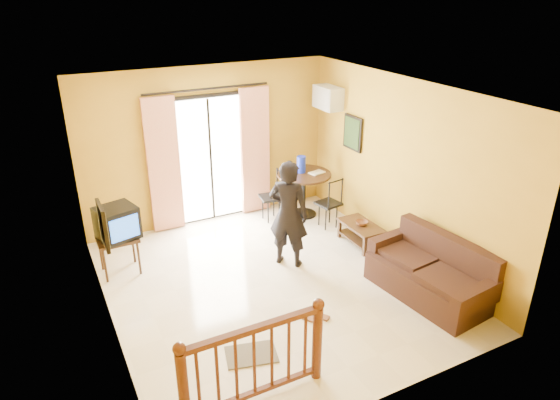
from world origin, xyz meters
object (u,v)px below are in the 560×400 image
sofa (432,274)px  dining_table (304,182)px  coffee_table (361,231)px  television (117,223)px  standing_person (288,214)px

sofa → dining_table: bearing=89.1°
coffee_table → television: bearing=165.8°
television → sofa: bearing=-49.8°
television → sofa: television is taller
dining_table → coffee_table: size_ratio=1.24×
coffee_table → standing_person: bearing=179.5°
television → coffee_table: television is taller
television → standing_person: size_ratio=0.38×
dining_table → sofa: 3.13m
standing_person → sofa: bearing=176.5°
dining_table → standing_person: (-1.09, -1.43, 0.19)m
dining_table → coffee_table: (0.28, -1.44, -0.42)m
television → dining_table: size_ratio=0.64×
coffee_table → standing_person: (-1.37, 0.01, 0.61)m
television → standing_person: bearing=-36.6°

